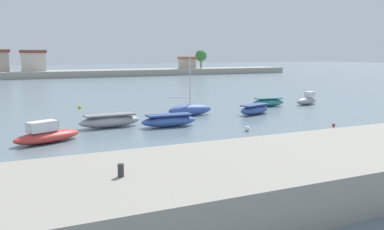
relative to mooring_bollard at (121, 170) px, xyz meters
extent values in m
plane|color=slate|center=(5.51, 8.00, -1.97)|extent=(400.00, 400.00, 0.00)
cube|color=gray|center=(5.51, 0.21, -1.10)|extent=(86.59, 7.44, 1.73)
cylinder|color=#2D2D33|center=(0.00, 0.00, 0.00)|extent=(0.22, 0.22, 0.46)
ellipsoid|color=#C63833|center=(-0.67, 15.37, -1.56)|extent=(5.02, 3.33, 0.81)
cube|color=silver|center=(-1.00, 15.24, -0.81)|extent=(2.12, 1.60, 0.69)
cube|color=black|center=(-0.12, 15.61, -0.75)|extent=(0.40, 0.81, 0.48)
ellipsoid|color=#9E9EA3|center=(4.60, 19.31, -1.49)|extent=(5.10, 1.68, 0.96)
cube|color=slate|center=(4.60, 19.31, -0.95)|extent=(4.09, 1.40, 0.13)
ellipsoid|color=#3856A8|center=(9.03, 17.48, -1.51)|extent=(4.70, 1.69, 0.91)
cube|color=navy|center=(9.03, 17.48, -0.99)|extent=(3.76, 1.41, 0.12)
ellipsoid|color=#3856A8|center=(13.24, 22.29, -1.43)|extent=(4.48, 1.45, 1.07)
cylinder|color=silver|center=(13.23, 22.29, 1.43)|extent=(0.10, 0.10, 4.67)
cylinder|color=#B7B7BC|center=(12.15, 22.29, -0.14)|extent=(2.18, 0.08, 0.08)
ellipsoid|color=#3856A8|center=(19.29, 20.24, -1.53)|extent=(4.32, 2.73, 0.88)
cube|color=navy|center=(19.29, 20.24, -1.03)|extent=(3.48, 2.24, 0.11)
ellipsoid|color=teal|center=(24.16, 24.66, -1.53)|extent=(3.96, 1.71, 0.86)
cube|color=#226367|center=(24.16, 24.66, -1.05)|extent=(3.18, 1.42, 0.10)
ellipsoid|color=#9E9EA3|center=(29.13, 24.04, -1.54)|extent=(3.70, 1.99, 0.85)
cube|color=silver|center=(29.65, 24.18, -0.79)|extent=(1.25, 1.02, 0.64)
cube|color=black|center=(30.17, 24.32, -0.73)|extent=(0.26, 0.69, 0.45)
sphere|color=white|center=(13.71, 12.98, -1.76)|extent=(0.41, 0.41, 0.41)
sphere|color=yellow|center=(4.58, 32.00, -1.76)|extent=(0.41, 0.41, 0.41)
sphere|color=red|center=(21.25, 11.65, -1.83)|extent=(0.27, 0.27, 0.27)
cube|color=#9E998C|center=(5.51, 92.85, -1.15)|extent=(139.48, 9.75, 1.63)
cube|color=beige|center=(5.44, 93.01, 1.82)|extent=(5.42, 3.04, 4.30)
cube|color=brown|center=(5.44, 93.01, 4.32)|extent=(5.96, 3.34, 0.70)
cube|color=#B2A38E|center=(45.62, 92.42, 0.97)|extent=(3.77, 3.66, 2.60)
cube|color=#995B42|center=(45.62, 92.42, 2.62)|extent=(4.14, 4.02, 0.70)
cylinder|color=brown|center=(50.44, 93.30, 0.78)|extent=(0.36, 0.36, 2.22)
sphere|color=#387A3D|center=(50.44, 93.30, 3.20)|extent=(3.29, 3.29, 3.29)
camera|label=1|loc=(-3.84, -13.69, 4.03)|focal=39.06mm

